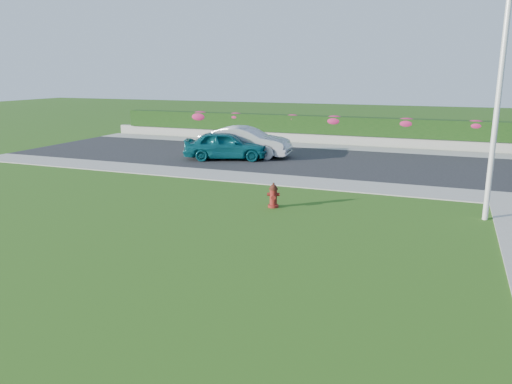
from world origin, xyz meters
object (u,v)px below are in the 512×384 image
at_px(utility_pole, 497,107).
at_px(sedan_teal, 226,145).
at_px(sedan_silver, 245,142).
at_px(fire_hydrant, 273,196).

bearing_deg(utility_pole, sedan_teal, 150.26).
bearing_deg(sedan_silver, utility_pole, -130.53).
xyz_separation_m(fire_hydrant, sedan_teal, (-5.30, 7.76, 0.37)).
bearing_deg(sedan_silver, sedan_teal, 145.12).
bearing_deg(sedan_teal, utility_pole, -139.24).
height_order(fire_hydrant, sedan_silver, sedan_silver).
bearing_deg(fire_hydrant, sedan_teal, 104.80).
bearing_deg(utility_pole, sedan_silver, 144.95).
xyz_separation_m(fire_hydrant, utility_pole, (6.49, 1.02, 3.00)).
relative_size(fire_hydrant, utility_pole, 0.12).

